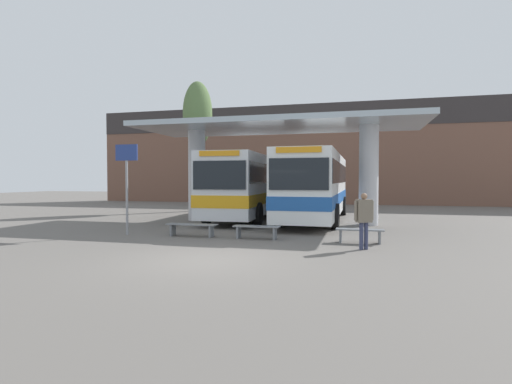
{
  "coord_description": "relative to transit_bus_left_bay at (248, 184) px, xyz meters",
  "views": [
    {
      "loc": [
        3.85,
        -9.58,
        2.08
      ],
      "look_at": [
        0.0,
        5.12,
        1.6
      ],
      "focal_mm": 28.0,
      "sensor_mm": 36.0,
      "label": 1
    }
  ],
  "objects": [
    {
      "name": "waiting_bench_near_pillar",
      "position": [
        -0.1,
        -7.08,
        -1.49
      ],
      "size": [
        1.9,
        0.44,
        0.46
      ],
      "color": "slate",
      "rests_on": "ground_plane"
    },
    {
      "name": "transit_bus_left_bay",
      "position": [
        0.0,
        0.0,
        0.0
      ],
      "size": [
        3.01,
        10.18,
        3.29
      ],
      "rotation": [
        0.0,
        0.0,
        3.18
      ],
      "color": "silver",
      "rests_on": "ground_plane"
    },
    {
      "name": "waiting_bench_mid_platform",
      "position": [
        5.82,
        -7.08,
        -1.5
      ],
      "size": [
        1.53,
        0.44,
        0.46
      ],
      "color": "slate",
      "rests_on": "ground_plane"
    },
    {
      "name": "station_canopy",
      "position": [
        1.98,
        -1.61,
        2.14
      ],
      "size": [
        13.43,
        5.26,
        4.79
      ],
      "color": "silver",
      "rests_on": "ground_plane"
    },
    {
      "name": "townhouse_backdrop",
      "position": [
        1.98,
        13.62,
        3.1
      ],
      "size": [
        40.0,
        0.58,
        8.47
      ],
      "color": "brown",
      "rests_on": "ground_plane"
    },
    {
      "name": "poplar_tree_behind_left",
      "position": [
        -4.49,
        3.84,
        4.31
      ],
      "size": [
        1.91,
        1.91,
        8.46
      ],
      "color": "brown",
      "rests_on": "ground_plane"
    },
    {
      "name": "ground_plane",
      "position": [
        1.98,
        -10.91,
        -1.84
      ],
      "size": [
        100.0,
        100.0,
        0.0
      ],
      "primitive_type": "plane",
      "color": "#605B56"
    },
    {
      "name": "parked_car_street",
      "position": [
        -4.55,
        9.25,
        -0.8
      ],
      "size": [
        4.61,
        2.14,
        2.15
      ],
      "rotation": [
        0.0,
        0.0,
        -0.07
      ],
      "color": "#B2B7BC",
      "rests_on": "ground_plane"
    },
    {
      "name": "transit_bus_center_bay",
      "position": [
        3.65,
        0.0,
        0.02
      ],
      "size": [
        2.75,
        11.77,
        3.32
      ],
      "rotation": [
        0.0,
        0.0,
        3.14
      ],
      "color": "white",
      "rests_on": "ground_plane"
    },
    {
      "name": "pedestrian_waiting",
      "position": [
        5.94,
        -8.3,
        -0.82
      ],
      "size": [
        0.59,
        0.42,
        1.67
      ],
      "rotation": [
        0.0,
        0.0,
        0.48
      ],
      "color": "#333856",
      "rests_on": "ground_plane"
    },
    {
      "name": "waiting_bench_far_platform",
      "position": [
        2.33,
        -7.08,
        -1.5
      ],
      "size": [
        1.63,
        0.44,
        0.46
      ],
      "color": "slate",
      "rests_on": "ground_plane"
    },
    {
      "name": "info_sign_platform",
      "position": [
        -2.65,
        -7.27,
        0.55
      ],
      "size": [
        0.9,
        0.09,
        3.39
      ],
      "color": "gray",
      "rests_on": "ground_plane"
    }
  ]
}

